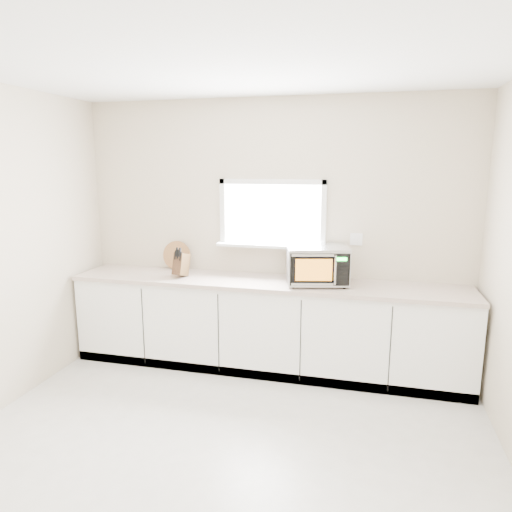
% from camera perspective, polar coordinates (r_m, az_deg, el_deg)
% --- Properties ---
extents(ground, '(4.00, 4.00, 0.00)m').
position_cam_1_polar(ground, '(3.42, -5.79, -25.48)').
color(ground, beige).
rests_on(ground, ground).
extents(back_wall, '(4.00, 0.17, 2.70)m').
position_cam_1_polar(back_wall, '(4.71, 2.05, 3.05)').
color(back_wall, beige).
rests_on(back_wall, ground).
extents(cabinets, '(3.92, 0.60, 0.88)m').
position_cam_1_polar(cabinets, '(4.66, 1.20, -8.79)').
color(cabinets, white).
rests_on(cabinets, ground).
extents(countertop, '(3.92, 0.64, 0.04)m').
position_cam_1_polar(countertop, '(4.51, 1.20, -3.34)').
color(countertop, beige).
rests_on(countertop, cabinets).
extents(microwave, '(0.65, 0.56, 0.36)m').
position_cam_1_polar(microwave, '(4.39, 7.66, -1.03)').
color(microwave, black).
rests_on(microwave, countertop).
extents(knife_block, '(0.14, 0.23, 0.31)m').
position_cam_1_polar(knife_block, '(4.69, -9.34, -0.99)').
color(knife_block, '#4D361B').
rests_on(knife_block, countertop).
extents(cutting_board, '(0.31, 0.07, 0.31)m').
position_cam_1_polar(cutting_board, '(5.03, -9.88, 0.09)').
color(cutting_board, '#A97041').
rests_on(cutting_board, countertop).
extents(coffee_grinder, '(0.14, 0.14, 0.22)m').
position_cam_1_polar(coffee_grinder, '(4.54, 6.28, -1.65)').
color(coffee_grinder, '#B0B2B7').
rests_on(coffee_grinder, countertop).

